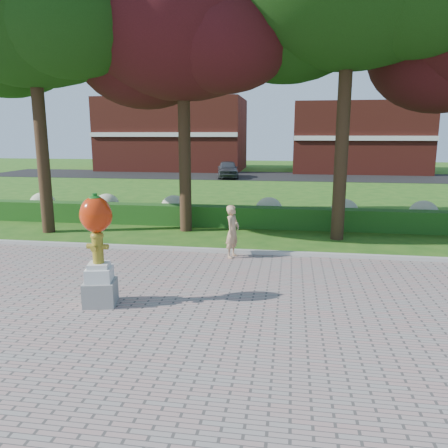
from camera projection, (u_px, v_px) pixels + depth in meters
The scene contains 13 objects.
ground at pixel (209, 288), 10.37m from camera, with size 100.00×100.00×0.00m, color #215515.
walkway at pixel (159, 378), 6.50m from camera, with size 40.00×14.00×0.04m, color gray.
curb at pixel (227, 251), 13.26m from camera, with size 40.00×0.18×0.15m, color #ADADA5.
lawn_hedge at pixel (242, 217), 17.07m from camera, with size 24.00×0.70×0.80m, color #164513.
hydrangea_row at pixel (258, 209), 17.92m from camera, with size 20.10×1.10×0.99m.
street at pixel (269, 176), 37.47m from camera, with size 50.00×8.00×0.02m, color black.
building_left at pixel (174, 134), 44.05m from camera, with size 14.00×8.00×7.00m, color maroon.
building_right at pixel (358, 138), 41.43m from camera, with size 12.00×8.00×6.40m, color maroon.
tree_far_left at pixel (28, 2), 14.74m from camera, with size 9.00×7.68×11.66m.
tree_mid_left at pixel (180, 24), 15.09m from camera, with size 8.25×7.04×10.69m.
hydrant_sculpture at pixel (98, 247), 9.01m from camera, with size 0.77×0.77×2.37m.
woman at pixel (233, 231), 12.65m from camera, with size 0.56×0.37×1.54m, color tan.
parked_car at pixel (228, 169), 35.93m from camera, with size 1.65×4.11×1.40m, color #393B40.
Camera 1 is at (1.86, -9.68, 3.59)m, focal length 35.00 mm.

